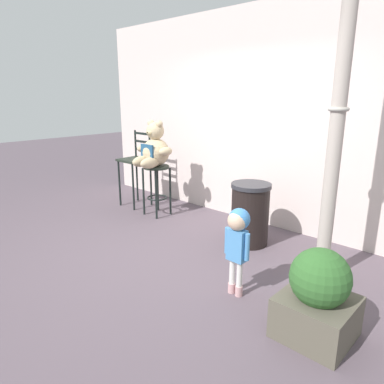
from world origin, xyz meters
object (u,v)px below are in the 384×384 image
at_px(bar_stool_with_teddy, 157,180).
at_px(lamppost, 332,167).
at_px(teddy_bear, 154,149).
at_px(child_walking, 238,233).
at_px(planter_with_shrub, 318,298).
at_px(trash_bin, 250,214).
at_px(bar_chair_empty, 136,163).

distance_m(bar_stool_with_teddy, lamppost, 2.83).
height_order(bar_stool_with_teddy, teddy_bear, teddy_bear).
distance_m(bar_stool_with_teddy, child_walking, 2.50).
bearing_deg(child_walking, teddy_bear, 116.08).
xyz_separation_m(lamppost, planter_with_shrub, (0.33, -0.87, -0.84)).
distance_m(bar_stool_with_teddy, planter_with_shrub, 3.28).
bearing_deg(bar_stool_with_teddy, trash_bin, 1.48).
bearing_deg(bar_chair_empty, trash_bin, -1.38).
bearing_deg(bar_chair_empty, bar_stool_with_teddy, -9.01).
height_order(bar_stool_with_teddy, bar_chair_empty, bar_chair_empty).
xyz_separation_m(bar_chair_empty, planter_with_shrub, (3.71, -1.20, -0.39)).
bearing_deg(teddy_bear, bar_stool_with_teddy, 90.00).
relative_size(teddy_bear, bar_chair_empty, 0.55).
bearing_deg(bar_chair_empty, teddy_bear, -11.89).
relative_size(trash_bin, lamppost, 0.27).
height_order(bar_stool_with_teddy, planter_with_shrub, bar_stool_with_teddy).
distance_m(bar_stool_with_teddy, bar_chair_empty, 0.65).
relative_size(trash_bin, planter_with_shrub, 1.07).
bearing_deg(planter_with_shrub, bar_chair_empty, 162.11).
relative_size(child_walking, bar_chair_empty, 0.68).
bearing_deg(trash_bin, planter_with_shrub, -39.41).
xyz_separation_m(teddy_bear, child_walking, (2.27, -1.00, -0.42)).
distance_m(child_walking, lamppost, 1.09).
bearing_deg(lamppost, child_walking, -120.66).
bearing_deg(bar_chair_empty, planter_with_shrub, -17.89).
xyz_separation_m(bar_stool_with_teddy, planter_with_shrub, (3.08, -1.10, -0.22)).
relative_size(bar_stool_with_teddy, planter_with_shrub, 1.07).
relative_size(child_walking, planter_with_shrub, 1.16).
bearing_deg(child_walking, bar_stool_with_teddy, 115.39).
xyz_separation_m(trash_bin, lamppost, (1.06, -0.27, 0.78)).
relative_size(trash_bin, bar_chair_empty, 0.63).
bearing_deg(planter_with_shrub, bar_stool_with_teddy, 160.39).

